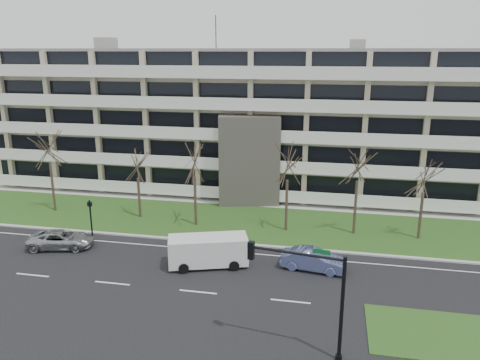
% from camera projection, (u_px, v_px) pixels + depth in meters
% --- Properties ---
extents(ground, '(160.00, 160.00, 0.00)m').
position_uv_depth(ground, '(198.00, 292.00, 30.35)').
color(ground, black).
rests_on(ground, ground).
extents(grass_verge, '(90.00, 10.00, 0.06)m').
position_uv_depth(grass_verge, '(238.00, 222.00, 42.61)').
color(grass_verge, '#2E4E1A').
rests_on(grass_verge, ground).
extents(curb, '(90.00, 0.35, 0.12)m').
position_uv_depth(curb, '(226.00, 243.00, 37.88)').
color(curb, '#B2B2AD').
rests_on(curb, ground).
extents(sidewalk, '(90.00, 2.00, 0.08)m').
position_uv_depth(sidewalk, '(249.00, 203.00, 47.81)').
color(sidewalk, '#B2B2AD').
rests_on(sidewalk, ground).
extents(grass_median, '(7.00, 5.00, 0.06)m').
position_uv_depth(grass_median, '(432.00, 334.00, 25.80)').
color(grass_median, '#2E4E1A').
rests_on(grass_median, ground).
extents(lane_edge_line, '(90.00, 0.12, 0.01)m').
position_uv_depth(lane_edge_line, '(221.00, 251.00, 36.48)').
color(lane_edge_line, white).
rests_on(lane_edge_line, ground).
extents(apartment_building, '(60.50, 15.10, 18.75)m').
position_uv_depth(apartment_building, '(260.00, 120.00, 52.21)').
color(apartment_building, '#BCB092').
rests_on(apartment_building, ground).
extents(silver_pickup, '(5.43, 3.40, 1.40)m').
position_uv_depth(silver_pickup, '(61.00, 239.00, 36.96)').
color(silver_pickup, '#A1A4A8').
rests_on(silver_pickup, ground).
extents(blue_sedan, '(4.75, 2.17, 1.51)m').
position_uv_depth(blue_sedan, '(313.00, 260.00, 33.24)').
color(blue_sedan, '#717FC5').
rests_on(blue_sedan, ground).
extents(white_van, '(6.04, 3.75, 2.20)m').
position_uv_depth(white_van, '(209.00, 249.00, 33.75)').
color(white_van, white).
rests_on(white_van, ground).
extents(traffic_signal, '(5.04, 1.06, 5.89)m').
position_uv_depth(traffic_signal, '(309.00, 286.00, 23.25)').
color(traffic_signal, black).
rests_on(traffic_signal, ground).
extents(pedestrian_signal, '(0.33, 0.27, 3.34)m').
position_uv_depth(pedestrian_signal, '(91.00, 214.00, 38.39)').
color(pedestrian_signal, black).
rests_on(pedestrian_signal, ground).
extents(tree_1, '(4.30, 4.30, 8.59)m').
position_uv_depth(tree_1, '(48.00, 143.00, 43.83)').
color(tree_1, '#382B21').
rests_on(tree_1, ground).
extents(tree_2, '(3.40, 3.40, 6.80)m').
position_uv_depth(tree_2, '(137.00, 163.00, 42.45)').
color(tree_2, '#382B21').
rests_on(tree_2, ground).
extents(tree_3, '(3.99, 3.99, 7.97)m').
position_uv_depth(tree_3, '(194.00, 158.00, 40.24)').
color(tree_3, '#382B21').
rests_on(tree_3, ground).
extents(tree_4, '(4.06, 4.06, 8.12)m').
position_uv_depth(tree_4, '(288.00, 160.00, 38.98)').
color(tree_4, '#382B21').
rests_on(tree_4, ground).
extents(tree_5, '(4.17, 4.17, 8.35)m').
position_uv_depth(tree_5, '(359.00, 160.00, 38.20)').
color(tree_5, '#382B21').
rests_on(tree_5, ground).
extents(tree_6, '(3.61, 3.61, 7.21)m').
position_uv_depth(tree_6, '(425.00, 174.00, 37.38)').
color(tree_6, '#382B21').
rests_on(tree_6, ground).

